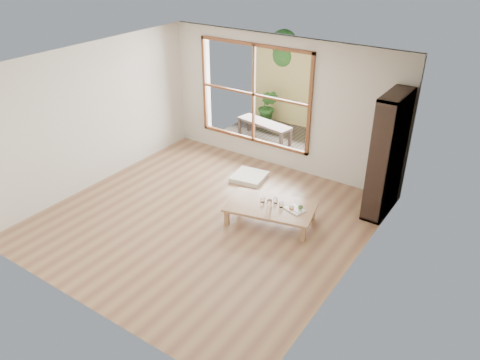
{
  "coord_description": "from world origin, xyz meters",
  "views": [
    {
      "loc": [
        4.17,
        -5.14,
        4.33
      ],
      "look_at": [
        0.28,
        0.61,
        0.55
      ],
      "focal_mm": 35.0,
      "sensor_mm": 36.0,
      "label": 1
    }
  ],
  "objects_px": {
    "bookshelf": "(387,155)",
    "food_tray": "(296,209)",
    "low_table": "(271,208)",
    "garden_bench": "(264,125)"
  },
  "relations": [
    {
      "from": "low_table",
      "to": "food_tray",
      "type": "distance_m",
      "value": 0.42
    },
    {
      "from": "food_tray",
      "to": "low_table",
      "type": "bearing_deg",
      "value": -147.02
    },
    {
      "from": "low_table",
      "to": "bookshelf",
      "type": "height_order",
      "value": "bookshelf"
    },
    {
      "from": "bookshelf",
      "to": "garden_bench",
      "type": "distance_m",
      "value": 3.57
    },
    {
      "from": "low_table",
      "to": "food_tray",
      "type": "bearing_deg",
      "value": 2.13
    },
    {
      "from": "bookshelf",
      "to": "food_tray",
      "type": "distance_m",
      "value": 1.74
    },
    {
      "from": "food_tray",
      "to": "garden_bench",
      "type": "height_order",
      "value": "garden_bench"
    },
    {
      "from": "bookshelf",
      "to": "low_table",
      "type": "bearing_deg",
      "value": -134.93
    },
    {
      "from": "bookshelf",
      "to": "garden_bench",
      "type": "xyz_separation_m",
      "value": [
        -3.2,
        1.43,
        -0.66
      ]
    },
    {
      "from": "low_table",
      "to": "food_tray",
      "type": "relative_size",
      "value": 4.37
    }
  ]
}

